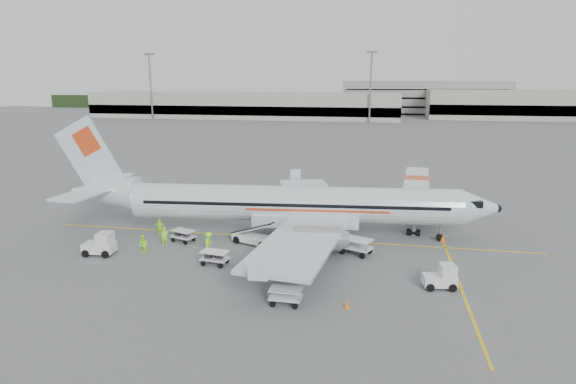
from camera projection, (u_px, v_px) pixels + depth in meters
name	position (u px, v px, depth m)	size (l,w,h in m)	color
ground	(284.00, 238.00, 43.36)	(360.00, 360.00, 0.00)	#56595B
stripe_lead	(284.00, 238.00, 43.35)	(44.00, 0.20, 0.01)	yellow
stripe_cross	(460.00, 287.00, 33.20)	(0.20, 20.00, 0.01)	yellow
terminal_west	(244.00, 105.00, 173.80)	(110.00, 22.00, 9.00)	gray
terminal_east	(559.00, 105.00, 168.35)	(90.00, 26.00, 10.00)	gray
parking_garage	(423.00, 96.00, 190.28)	(62.00, 24.00, 14.00)	slate
treeline	(361.00, 104.00, 210.02)	(300.00, 3.00, 6.00)	black
mast_west	(151.00, 87.00, 166.18)	(3.20, 1.20, 22.00)	slate
mast_center	(370.00, 88.00, 152.77)	(3.20, 1.20, 22.00)	slate
aircraft	(294.00, 180.00, 42.49)	(38.25, 29.98, 10.54)	silver
jet_bridge	(416.00, 198.00, 49.09)	(3.05, 16.26, 4.27)	silver
belt_loader	(254.00, 229.00, 41.54)	(4.96, 1.86, 2.69)	silver
tug_fore	(440.00, 276.00, 32.88)	(2.20, 1.26, 1.70)	silver
tug_mid	(285.00, 239.00, 40.08)	(2.45, 1.41, 1.90)	silver
tug_aft	(99.00, 244.00, 39.07)	(2.45, 1.40, 1.89)	silver
cart_loaded_a	(183.00, 236.00, 42.27)	(2.04, 1.20, 1.06)	silver
cart_loaded_b	(215.00, 258.00, 37.05)	(2.10, 1.24, 1.10)	silver
cart_empty_a	(286.00, 297.00, 30.53)	(2.04, 1.21, 1.07)	silver
cart_empty_b	(356.00, 246.00, 39.24)	(2.57, 1.52, 1.34)	silver
cone_nose	(443.00, 238.00, 42.32)	(0.43, 0.43, 0.70)	orange
cone_port	(314.00, 189.00, 60.83)	(0.42, 0.42, 0.69)	orange
cone_stbd	(347.00, 304.00, 30.08)	(0.34, 0.34, 0.55)	orange
crew_a	(165.00, 237.00, 41.21)	(0.59, 0.39, 1.62)	#8BE51E
crew_b	(143.00, 245.00, 39.11)	(0.79, 0.62, 1.63)	#8BE51E
crew_c	(209.00, 242.00, 39.58)	(1.13, 0.65, 1.76)	#8BE51E
crew_d	(160.00, 228.00, 43.74)	(0.93, 0.39, 1.60)	#8BE51E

